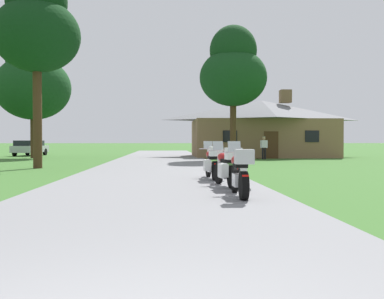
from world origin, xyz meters
The scene contains 11 objects.
ground_plane centered at (0.00, 20.00, 0.00)m, with size 500.00×500.00×0.00m, color #386628.
asphalt_driveway centered at (0.00, 18.00, 0.03)m, with size 6.40×80.00×0.06m, color slate.
motorcycle_red_nearest_to_camera centered at (2.07, 7.67, 0.62)m, with size 0.66×2.08×1.30m.
motorcycle_red_second_in_row centered at (2.10, 9.91, 0.61)m, with size 0.92×2.08×1.30m.
motorcycle_red_farthest_in_row centered at (1.96, 12.55, 0.61)m, with size 0.79×2.08×1.30m.
stone_lodge centered at (8.50, 35.10, 2.47)m, with size 12.15×7.54×5.71m.
bystander_white_shirt_near_lodge centered at (7.63, 30.18, 0.95)m, with size 0.55×0.24×1.69m.
tree_left_near centered at (-6.02, 20.09, 7.06)m, with size 4.26×4.26×9.89m.
tree_left_far centered at (-10.08, 33.39, 6.23)m, with size 5.88×5.88×10.09m.
tree_by_lodge_front centered at (5.05, 28.42, 6.31)m, with size 4.69×4.69×9.40m.
parked_silver_suv_far_left centered at (-12.13, 39.42, 0.78)m, with size 2.28×4.76×1.40m.
Camera 1 is at (0.35, -2.65, 1.36)m, focal length 41.98 mm.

